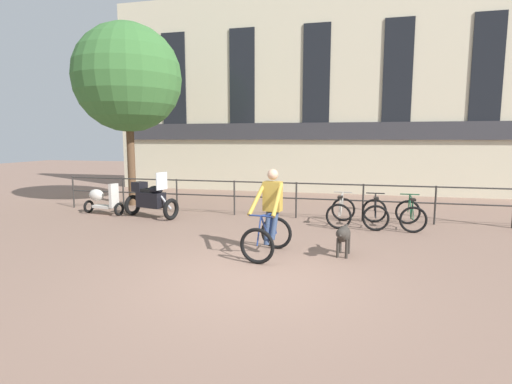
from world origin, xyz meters
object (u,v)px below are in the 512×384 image
at_px(parked_bicycle_mid_left, 375,213).
at_px(parked_scooter, 102,199).
at_px(parked_bicycle_near_lamp, 341,212).
at_px(dog, 343,235).
at_px(parked_bicycle_mid_right, 411,215).
at_px(cyclist_with_bike, 270,217).
at_px(parked_motorcycle, 151,199).

distance_m(parked_bicycle_mid_left, parked_scooter, 8.01).
height_order(parked_bicycle_near_lamp, parked_bicycle_mid_left, same).
height_order(dog, parked_bicycle_mid_right, parked_bicycle_mid_right).
bearing_deg(parked_bicycle_mid_right, cyclist_with_bike, 45.84).
relative_size(cyclist_with_bike, parked_motorcycle, 1.00).
distance_m(parked_motorcycle, parked_bicycle_mid_right, 7.20).
xyz_separation_m(parked_motorcycle, parked_scooter, (-1.69, 0.11, -0.10)).
bearing_deg(parked_motorcycle, cyclist_with_bike, -109.90).
height_order(parked_bicycle_mid_left, parked_bicycle_mid_right, same).
bearing_deg(cyclist_with_bike, parked_bicycle_mid_left, 62.97).
bearing_deg(parked_bicycle_near_lamp, parked_scooter, 6.17).
relative_size(parked_motorcycle, parked_bicycle_near_lamp, 1.47).
distance_m(parked_motorcycle, parked_scooter, 1.70).
xyz_separation_m(cyclist_with_bike, parked_bicycle_mid_left, (2.18, 3.11, -0.41)).
bearing_deg(parked_motorcycle, parked_bicycle_near_lamp, -72.56).
distance_m(parked_bicycle_mid_left, parked_bicycle_mid_right, 0.87).
xyz_separation_m(parked_bicycle_near_lamp, parked_bicycle_mid_right, (1.75, -0.00, -0.00)).
relative_size(parked_bicycle_near_lamp, parked_scooter, 0.87).
relative_size(parked_bicycle_mid_left, parked_bicycle_mid_right, 1.01).
xyz_separation_m(parked_bicycle_mid_left, parked_bicycle_mid_right, (0.87, -0.00, 0.00)).
distance_m(cyclist_with_bike, parked_bicycle_mid_left, 3.82).
bearing_deg(cyclist_with_bike, parked_bicycle_mid_right, 53.50).
height_order(cyclist_with_bike, parked_scooter, cyclist_with_bike).
relative_size(parked_bicycle_near_lamp, parked_bicycle_mid_right, 1.04).
relative_size(cyclist_with_bike, parked_bicycle_mid_right, 1.53).
relative_size(dog, parked_motorcycle, 0.54).
xyz_separation_m(parked_motorcycle, parked_bicycle_mid_right, (7.19, 0.29, -0.20)).
height_order(parked_bicycle_near_lamp, parked_bicycle_mid_right, same).
bearing_deg(parked_motorcycle, parked_bicycle_mid_left, -72.99).
distance_m(dog, parked_bicycle_near_lamp, 2.94).
bearing_deg(parked_motorcycle, parked_scooter, 100.49).
height_order(dog, parked_scooter, parked_scooter).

